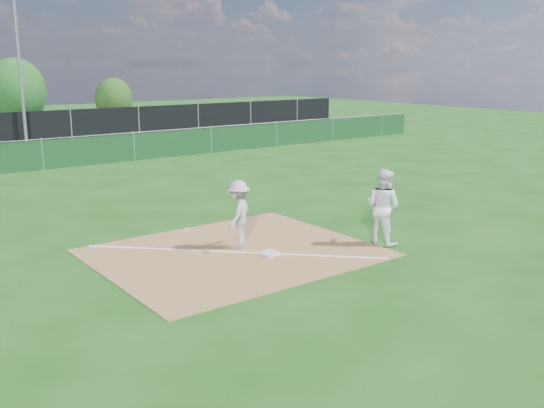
{
  "coord_description": "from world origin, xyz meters",
  "views": [
    {
      "loc": [
        -7.31,
        -10.06,
        4.22
      ],
      "look_at": [
        1.08,
        1.0,
        1.0
      ],
      "focal_mm": 40.0,
      "sensor_mm": 36.0,
      "label": 1
    }
  ],
  "objects_px": {
    "runner": "(383,206)",
    "car_right": "(52,123)",
    "first_base": "(269,254)",
    "tree_mid": "(16,92)",
    "light_pole": "(20,68)",
    "play_at_first": "(238,214)",
    "tree_right": "(114,99)"
  },
  "relations": [
    {
      "from": "car_right",
      "to": "tree_mid",
      "type": "bearing_deg",
      "value": 7.7
    },
    {
      "from": "car_right",
      "to": "tree_right",
      "type": "bearing_deg",
      "value": -44.72
    },
    {
      "from": "tree_right",
      "to": "light_pole",
      "type": "bearing_deg",
      "value": -131.64
    },
    {
      "from": "first_base",
      "to": "tree_mid",
      "type": "bearing_deg",
      "value": 84.01
    },
    {
      "from": "car_right",
      "to": "tree_mid",
      "type": "distance_m",
      "value": 6.04
    },
    {
      "from": "light_pole",
      "to": "runner",
      "type": "height_order",
      "value": "light_pole"
    },
    {
      "from": "car_right",
      "to": "play_at_first",
      "type": "bearing_deg",
      "value": 175.14
    },
    {
      "from": "play_at_first",
      "to": "car_right",
      "type": "height_order",
      "value": "play_at_first"
    },
    {
      "from": "play_at_first",
      "to": "tree_mid",
      "type": "height_order",
      "value": "tree_mid"
    },
    {
      "from": "play_at_first",
      "to": "runner",
      "type": "height_order",
      "value": "runner"
    },
    {
      "from": "car_right",
      "to": "runner",
      "type": "bearing_deg",
      "value": -178.31
    },
    {
      "from": "play_at_first",
      "to": "tree_right",
      "type": "height_order",
      "value": "tree_right"
    },
    {
      "from": "runner",
      "to": "car_right",
      "type": "distance_m",
      "value": 27.97
    },
    {
      "from": "first_base",
      "to": "car_right",
      "type": "relative_size",
      "value": 0.07
    },
    {
      "from": "light_pole",
      "to": "first_base",
      "type": "bearing_deg",
      "value": -92.56
    },
    {
      "from": "play_at_first",
      "to": "tree_right",
      "type": "relative_size",
      "value": 0.63
    },
    {
      "from": "light_pole",
      "to": "runner",
      "type": "relative_size",
      "value": 4.4
    },
    {
      "from": "tree_mid",
      "to": "tree_right",
      "type": "relative_size",
      "value": 1.43
    },
    {
      "from": "light_pole",
      "to": "tree_mid",
      "type": "xyz_separation_m",
      "value": [
        2.45,
        10.54,
        -1.61
      ]
    },
    {
      "from": "runner",
      "to": "tree_mid",
      "type": "bearing_deg",
      "value": -9.29
    },
    {
      "from": "runner",
      "to": "car_right",
      "type": "bearing_deg",
      "value": -10.32
    },
    {
      "from": "first_base",
      "to": "runner",
      "type": "height_order",
      "value": "runner"
    },
    {
      "from": "first_base",
      "to": "tree_right",
      "type": "xyz_separation_m",
      "value": [
        10.29,
        32.81,
        1.61
      ]
    },
    {
      "from": "light_pole",
      "to": "tree_right",
      "type": "xyz_separation_m",
      "value": [
        9.29,
        10.45,
        -2.33
      ]
    },
    {
      "from": "play_at_first",
      "to": "tree_mid",
      "type": "bearing_deg",
      "value": 83.51
    },
    {
      "from": "light_pole",
      "to": "first_base",
      "type": "height_order",
      "value": "light_pole"
    },
    {
      "from": "runner",
      "to": "tree_mid",
      "type": "height_order",
      "value": "tree_mid"
    },
    {
      "from": "play_at_first",
      "to": "runner",
      "type": "distance_m",
      "value": 3.45
    },
    {
      "from": "play_at_first",
      "to": "tree_mid",
      "type": "xyz_separation_m",
      "value": [
        3.63,
        31.96,
        1.58
      ]
    },
    {
      "from": "car_right",
      "to": "tree_right",
      "type": "distance_m",
      "value": 8.66
    },
    {
      "from": "first_base",
      "to": "runner",
      "type": "bearing_deg",
      "value": -16.73
    },
    {
      "from": "light_pole",
      "to": "runner",
      "type": "distance_m",
      "value": 23.46
    }
  ]
}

